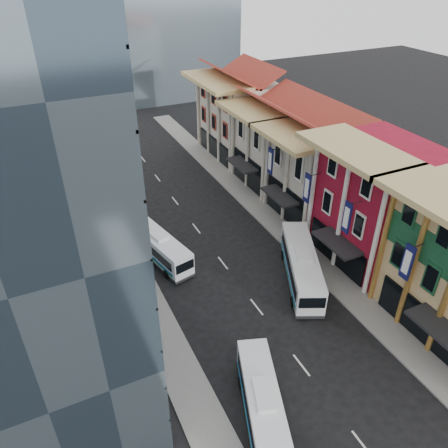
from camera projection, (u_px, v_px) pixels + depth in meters
sidewalk_right at (294, 242)px, 46.79m from camera, size 3.00×90.00×0.15m
sidewalk_left at (140, 286)px, 40.65m from camera, size 3.00×90.00×0.15m
shophouse_red at (377, 204)px, 41.78m from camera, size 8.00×10.00×12.00m
shophouse_cream_near at (317, 174)px, 49.55m from camera, size 8.00×9.00×10.00m
shophouse_cream_mid at (276, 146)px, 56.40m from camera, size 8.00×9.00×10.00m
shophouse_cream_far at (239, 118)px, 64.12m from camera, size 8.00×12.00×11.00m
office_block_far at (20, 153)px, 49.44m from camera, size 10.00×18.00×14.00m
bus_left_near at (263, 407)px, 28.41m from camera, size 5.21×9.69×3.04m
bus_left_far at (158, 246)px, 43.63m from camera, size 4.37×9.92×3.10m
bus_right at (301, 265)px, 40.60m from camera, size 6.88×10.95×3.49m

